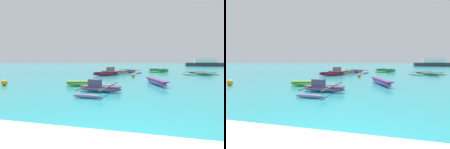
# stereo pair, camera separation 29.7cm
# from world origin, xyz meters

# --- Properties ---
(moored_boat_0) EXTENTS (3.26, 3.65, 0.54)m
(moored_boat_0) POSITION_xyz_m (1.24, 25.16, 0.25)
(moored_boat_0) COLOR green
(moored_boat_0) RESTS_ON ground_plane
(moored_boat_1) EXTENTS (2.59, 3.85, 0.72)m
(moored_boat_1) POSITION_xyz_m (-2.41, 6.54, 0.24)
(moored_boat_1) COLOR #735F9D
(moored_boat_1) RESTS_ON ground_plane
(moored_boat_2) EXTENTS (2.99, 2.37, 0.48)m
(moored_boat_2) POSITION_xyz_m (-4.89, 16.80, 0.26)
(moored_boat_2) COLOR maroon
(moored_boat_2) RESTS_ON ground_plane
(moored_boat_3) EXTENTS (1.81, 3.84, 0.41)m
(moored_boat_3) POSITION_xyz_m (0.78, 10.46, 0.23)
(moored_boat_3) COLOR purple
(moored_boat_3) RESTS_ON ground_plane
(moored_boat_4) EXTENTS (4.47, 4.24, 0.36)m
(moored_boat_4) POSITION_xyz_m (6.23, 20.90, 0.16)
(moored_boat_4) COLOR gray
(moored_boat_4) RESTS_ON ground_plane
(moored_boat_5) EXTENTS (2.65, 1.47, 0.34)m
(moored_boat_5) POSITION_xyz_m (-4.26, 8.60, 0.19)
(moored_boat_5) COLOR #71DC3F
(moored_boat_5) RESTS_ON ground_plane
(moored_boat_6) EXTENTS (3.70, 3.25, 0.95)m
(moored_boat_6) POSITION_xyz_m (-4.68, 19.60, 0.31)
(moored_boat_6) COLOR tan
(moored_boat_6) RESTS_ON ground_plane
(moored_boat_7) EXTENTS (3.69, 3.13, 0.46)m
(moored_boat_7) POSITION_xyz_m (-2.82, 22.42, 0.22)
(moored_boat_7) COLOR #B555A6
(moored_boat_7) RESTS_ON ground_plane
(mooring_buoy_0) EXTENTS (0.40, 0.40, 0.40)m
(mooring_buoy_0) POSITION_xyz_m (-1.60, 15.96, 0.20)
(mooring_buoy_0) COLOR orange
(mooring_buoy_0) RESTS_ON ground_plane
(mooring_buoy_1) EXTENTS (0.42, 0.42, 0.42)m
(mooring_buoy_1) POSITION_xyz_m (-9.82, 7.30, 0.21)
(mooring_buoy_1) COLOR orange
(mooring_buoy_1) RESTS_ON ground_plane
(distant_ferry) EXTENTS (11.26, 2.48, 2.48)m
(distant_ferry) POSITION_xyz_m (15.97, 57.08, 1.01)
(distant_ferry) COLOR #2D333D
(distant_ferry) RESTS_ON ground_plane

